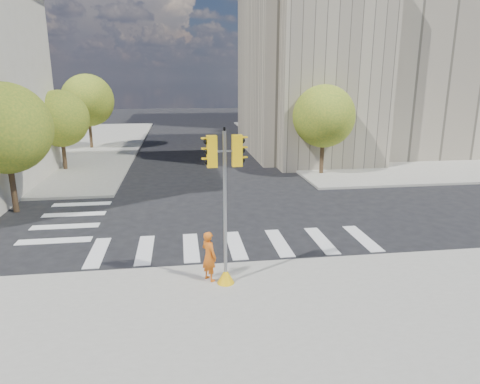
# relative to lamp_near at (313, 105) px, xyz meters

# --- Properties ---
(ground) EXTENTS (160.00, 160.00, 0.00)m
(ground) POSITION_rel_lamp_near_xyz_m (-8.00, -14.00, -4.58)
(ground) COLOR black
(ground) RESTS_ON ground
(sidewalk_far_right) EXTENTS (28.00, 40.00, 0.15)m
(sidewalk_far_right) POSITION_rel_lamp_near_xyz_m (12.00, 12.00, -4.50)
(sidewalk_far_right) COLOR gray
(sidewalk_far_right) RESTS_ON ground
(civic_building) EXTENTS (26.00, 16.00, 19.39)m
(civic_building) POSITION_rel_lamp_near_xyz_m (7.59, 5.12, 2.68)
(civic_building) COLOR #9D937D
(civic_building) RESTS_ON ground
(office_tower) EXTENTS (20.00, 18.00, 30.00)m
(office_tower) POSITION_rel_lamp_near_xyz_m (14.00, 28.00, 10.42)
(office_tower) COLOR #9EA0A3
(office_tower) RESTS_ON ground
(tree_lw_near) EXTENTS (4.40, 4.40, 6.41)m
(tree_lw_near) POSITION_rel_lamp_near_xyz_m (-18.50, -10.00, -0.38)
(tree_lw_near) COLOR #382616
(tree_lw_near) RESTS_ON ground
(tree_lw_mid) EXTENTS (4.00, 4.00, 5.77)m
(tree_lw_mid) POSITION_rel_lamp_near_xyz_m (-18.50, 0.00, -0.82)
(tree_lw_mid) COLOR #382616
(tree_lw_mid) RESTS_ON ground
(tree_lw_far) EXTENTS (4.80, 4.80, 6.95)m
(tree_lw_far) POSITION_rel_lamp_near_xyz_m (-18.50, 10.00, -0.04)
(tree_lw_far) COLOR #382616
(tree_lw_far) RESTS_ON ground
(tree_re_near) EXTENTS (4.20, 4.20, 6.16)m
(tree_re_near) POSITION_rel_lamp_near_xyz_m (-0.50, -4.00, -0.53)
(tree_re_near) COLOR #382616
(tree_re_near) RESTS_ON ground
(tree_re_mid) EXTENTS (4.60, 4.60, 6.66)m
(tree_re_mid) POSITION_rel_lamp_near_xyz_m (-0.50, 8.00, -0.23)
(tree_re_mid) COLOR #382616
(tree_re_mid) RESTS_ON ground
(tree_re_far) EXTENTS (4.00, 4.00, 5.88)m
(tree_re_far) POSITION_rel_lamp_near_xyz_m (-0.50, 20.00, -0.71)
(tree_re_far) COLOR #382616
(tree_re_far) RESTS_ON ground
(lamp_near) EXTENTS (0.35, 0.18, 8.11)m
(lamp_near) POSITION_rel_lamp_near_xyz_m (0.00, 0.00, 0.00)
(lamp_near) COLOR black
(lamp_near) RESTS_ON sidewalk_far_right
(lamp_far) EXTENTS (0.35, 0.18, 8.11)m
(lamp_far) POSITION_rel_lamp_near_xyz_m (0.00, 14.00, 0.00)
(lamp_far) COLOR black
(lamp_far) RESTS_ON sidewalk_far_right
(traffic_signal) EXTENTS (1.07, 0.56, 5.00)m
(traffic_signal) POSITION_rel_lamp_near_xyz_m (-8.89, -19.52, -2.29)
(traffic_signal) COLOR #E3AE0B
(traffic_signal) RESTS_ON sidewalk_near
(photographer) EXTENTS (0.68, 0.73, 1.67)m
(photographer) POSITION_rel_lamp_near_xyz_m (-9.39, -19.23, -3.60)
(photographer) COLOR #D75F14
(photographer) RESTS_ON sidewalk_near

